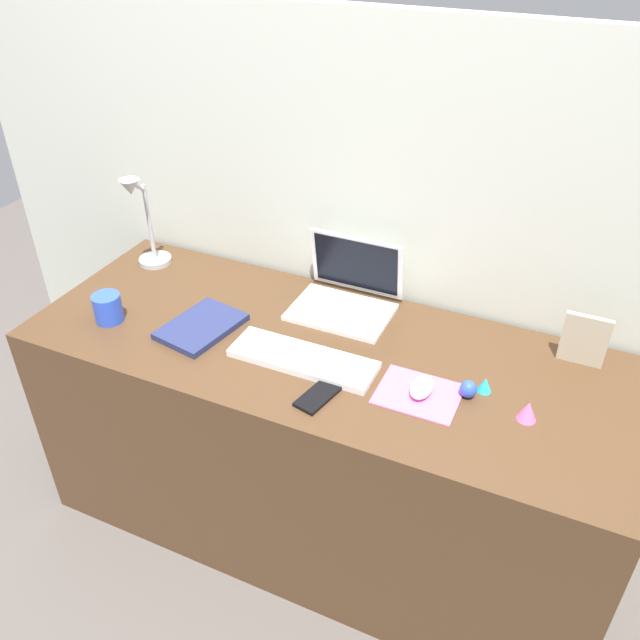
{
  "coord_description": "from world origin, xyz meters",
  "views": [
    {
      "loc": [
        0.61,
        -1.36,
        1.85
      ],
      "look_at": [
        -0.01,
        0.0,
        0.83
      ],
      "focal_mm": 36.82,
      "sensor_mm": 36.0,
      "label": 1
    }
  ],
  "objects_px": {
    "toy_figurine_pink": "(528,411)",
    "toy_figurine_cyan": "(485,385)",
    "toy_figurine_blue": "(468,389)",
    "desk_lamp": "(144,225)",
    "picture_frame": "(584,340)",
    "cell_phone": "(318,396)",
    "laptop": "(348,290)",
    "keyboard": "(303,359)",
    "coffee_mug": "(108,308)",
    "mouse": "(422,387)",
    "notebook_pad": "(201,326)"
  },
  "relations": [
    {
      "from": "mouse",
      "to": "cell_phone",
      "type": "height_order",
      "value": "mouse"
    },
    {
      "from": "mouse",
      "to": "picture_frame",
      "type": "xyz_separation_m",
      "value": [
        0.35,
        0.31,
        0.05
      ]
    },
    {
      "from": "picture_frame",
      "to": "toy_figurine_cyan",
      "type": "xyz_separation_m",
      "value": [
        -0.21,
        -0.23,
        -0.05
      ]
    },
    {
      "from": "laptop",
      "to": "notebook_pad",
      "type": "xyz_separation_m",
      "value": [
        -0.34,
        -0.3,
        -0.04
      ]
    },
    {
      "from": "mouse",
      "to": "toy_figurine_blue",
      "type": "bearing_deg",
      "value": 19.25
    },
    {
      "from": "desk_lamp",
      "to": "picture_frame",
      "type": "relative_size",
      "value": 2.19
    },
    {
      "from": "toy_figurine_pink",
      "to": "toy_figurine_cyan",
      "type": "distance_m",
      "value": 0.13
    },
    {
      "from": "cell_phone",
      "to": "desk_lamp",
      "type": "distance_m",
      "value": 0.9
    },
    {
      "from": "picture_frame",
      "to": "toy_figurine_pink",
      "type": "height_order",
      "value": "picture_frame"
    },
    {
      "from": "cell_phone",
      "to": "laptop",
      "type": "bearing_deg",
      "value": 115.34
    },
    {
      "from": "cell_phone",
      "to": "toy_figurine_pink",
      "type": "xyz_separation_m",
      "value": [
        0.5,
        0.14,
        0.02
      ]
    },
    {
      "from": "picture_frame",
      "to": "desk_lamp",
      "type": "bearing_deg",
      "value": -177.92
    },
    {
      "from": "laptop",
      "to": "keyboard",
      "type": "relative_size",
      "value": 0.73
    },
    {
      "from": "picture_frame",
      "to": "toy_figurine_cyan",
      "type": "height_order",
      "value": "picture_frame"
    },
    {
      "from": "laptop",
      "to": "notebook_pad",
      "type": "bearing_deg",
      "value": -138.87
    },
    {
      "from": "keyboard",
      "to": "cell_phone",
      "type": "xyz_separation_m",
      "value": [
        0.1,
        -0.12,
        -0.01
      ]
    },
    {
      "from": "toy_figurine_blue",
      "to": "toy_figurine_cyan",
      "type": "distance_m",
      "value": 0.05
    },
    {
      "from": "laptop",
      "to": "toy_figurine_cyan",
      "type": "relative_size",
      "value": 7.17
    },
    {
      "from": "desk_lamp",
      "to": "picture_frame",
      "type": "height_order",
      "value": "desk_lamp"
    },
    {
      "from": "laptop",
      "to": "picture_frame",
      "type": "bearing_deg",
      "value": -0.04
    },
    {
      "from": "keyboard",
      "to": "picture_frame",
      "type": "relative_size",
      "value": 2.73
    },
    {
      "from": "cell_phone",
      "to": "toy_figurine_pink",
      "type": "height_order",
      "value": "toy_figurine_pink"
    },
    {
      "from": "coffee_mug",
      "to": "toy_figurine_blue",
      "type": "bearing_deg",
      "value": 5.5
    },
    {
      "from": "desk_lamp",
      "to": "picture_frame",
      "type": "distance_m",
      "value": 1.4
    },
    {
      "from": "cell_phone",
      "to": "notebook_pad",
      "type": "relative_size",
      "value": 0.53
    },
    {
      "from": "picture_frame",
      "to": "cell_phone",
      "type": "bearing_deg",
      "value": -143.74
    },
    {
      "from": "toy_figurine_pink",
      "to": "toy_figurine_cyan",
      "type": "height_order",
      "value": "toy_figurine_pink"
    },
    {
      "from": "cell_phone",
      "to": "notebook_pad",
      "type": "height_order",
      "value": "notebook_pad"
    },
    {
      "from": "mouse",
      "to": "coffee_mug",
      "type": "relative_size",
      "value": 1.11
    },
    {
      "from": "laptop",
      "to": "toy_figurine_cyan",
      "type": "xyz_separation_m",
      "value": [
        0.48,
        -0.23,
        -0.03
      ]
    },
    {
      "from": "laptop",
      "to": "keyboard",
      "type": "bearing_deg",
      "value": -90.28
    },
    {
      "from": "coffee_mug",
      "to": "laptop",
      "type": "bearing_deg",
      "value": 30.96
    },
    {
      "from": "notebook_pad",
      "to": "toy_figurine_blue",
      "type": "height_order",
      "value": "toy_figurine_blue"
    },
    {
      "from": "desk_lamp",
      "to": "keyboard",
      "type": "bearing_deg",
      "value": -20.49
    },
    {
      "from": "laptop",
      "to": "desk_lamp",
      "type": "bearing_deg",
      "value": -175.87
    },
    {
      "from": "keyboard",
      "to": "coffee_mug",
      "type": "xyz_separation_m",
      "value": [
        -0.62,
        -0.06,
        0.03
      ]
    },
    {
      "from": "desk_lamp",
      "to": "toy_figurine_cyan",
      "type": "xyz_separation_m",
      "value": [
        1.19,
        -0.18,
        -0.13
      ]
    },
    {
      "from": "laptop",
      "to": "mouse",
      "type": "xyz_separation_m",
      "value": [
        0.33,
        -0.31,
        -0.03
      ]
    },
    {
      "from": "mouse",
      "to": "toy_figurine_blue",
      "type": "distance_m",
      "value": 0.12
    },
    {
      "from": "toy_figurine_blue",
      "to": "picture_frame",
      "type": "bearing_deg",
      "value": 47.76
    },
    {
      "from": "coffee_mug",
      "to": "toy_figurine_pink",
      "type": "height_order",
      "value": "coffee_mug"
    },
    {
      "from": "keyboard",
      "to": "mouse",
      "type": "xyz_separation_m",
      "value": [
        0.33,
        0.01,
        0.01
      ]
    },
    {
      "from": "laptop",
      "to": "toy_figurine_pink",
      "type": "distance_m",
      "value": 0.67
    },
    {
      "from": "cell_phone",
      "to": "desk_lamp",
      "type": "xyz_separation_m",
      "value": [
        -0.8,
        0.38,
        0.15
      ]
    },
    {
      "from": "cell_phone",
      "to": "desk_lamp",
      "type": "bearing_deg",
      "value": 167.26
    },
    {
      "from": "picture_frame",
      "to": "laptop",
      "type": "bearing_deg",
      "value": 179.96
    },
    {
      "from": "toy_figurine_cyan",
      "to": "toy_figurine_blue",
      "type": "bearing_deg",
      "value": -133.62
    },
    {
      "from": "cell_phone",
      "to": "toy_figurine_pink",
      "type": "relative_size",
      "value": 2.4
    },
    {
      "from": "keyboard",
      "to": "toy_figurine_blue",
      "type": "relative_size",
      "value": 8.52
    },
    {
      "from": "cell_phone",
      "to": "keyboard",
      "type": "bearing_deg",
      "value": 142.38
    }
  ]
}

